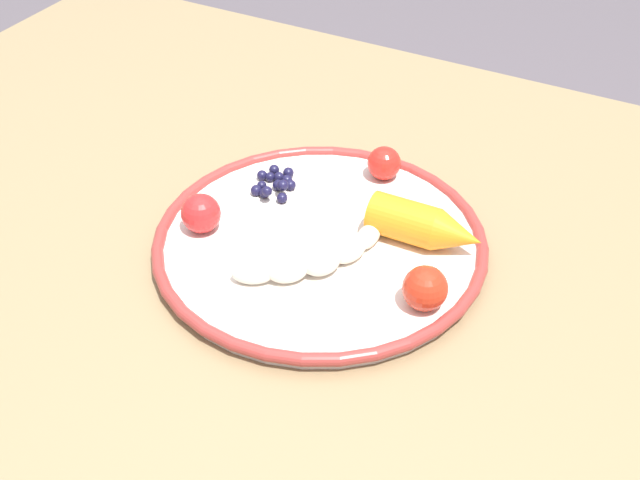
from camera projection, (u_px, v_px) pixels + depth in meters
The scene contains 8 objects.
dining_table at pixel (291, 296), 0.88m from camera, with size 1.17×0.83×0.77m.
plate at pixel (320, 242), 0.79m from camera, with size 0.32×0.32×0.02m.
banana at pixel (318, 258), 0.75m from camera, with size 0.10×0.14×0.03m.
carrot_orange at pixel (425, 226), 0.77m from camera, with size 0.11×0.04×0.04m.
blueberry_pile at pixel (275, 183), 0.85m from camera, with size 0.05×0.06×0.02m.
tomato_near at pixel (425, 288), 0.70m from camera, with size 0.04×0.04×0.04m, color red.
tomato_mid at pixel (201, 213), 0.79m from camera, with size 0.04×0.04×0.04m, color red.
tomato_far at pixel (384, 163), 0.86m from camera, with size 0.04×0.04×0.04m, color red.
Camera 1 is at (0.33, -0.55, 1.28)m, focal length 46.04 mm.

